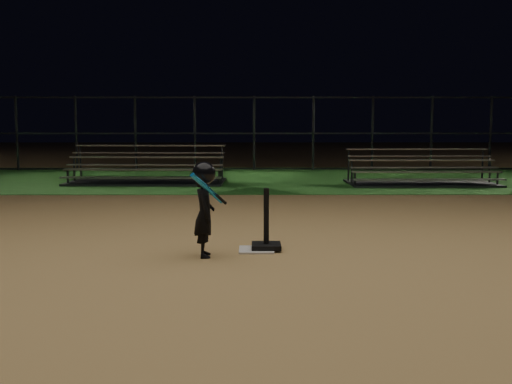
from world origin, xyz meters
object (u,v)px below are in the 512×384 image
at_px(home_plate, 256,250).
at_px(bleacher_right, 421,177).
at_px(batting_tee, 266,237).
at_px(child_batter, 204,207).
at_px(bleacher_left, 147,175).

distance_m(home_plate, bleacher_right, 9.34).
height_order(batting_tee, bleacher_right, bleacher_right).
bearing_deg(batting_tee, home_plate, -159.16).
bearing_deg(home_plate, child_batter, -151.73).
xyz_separation_m(child_batter, bleacher_right, (5.02, 8.59, -0.43)).
distance_m(home_plate, batting_tee, 0.21).
height_order(home_plate, child_batter, child_batter).
relative_size(home_plate, child_batter, 0.38).
bearing_deg(home_plate, bleacher_left, 108.42).
bearing_deg(bleacher_left, batting_tee, -69.42).
relative_size(child_batter, bleacher_right, 0.31).
xyz_separation_m(home_plate, batting_tee, (0.13, 0.05, 0.16)).
bearing_deg(bleacher_left, bleacher_right, -2.24).
height_order(batting_tee, bleacher_left, bleacher_left).
bearing_deg(batting_tee, bleacher_left, 109.28).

